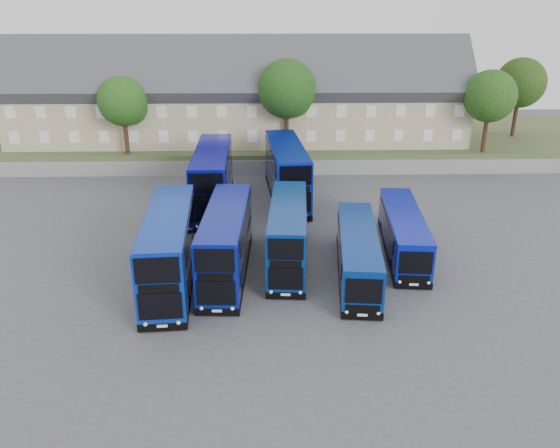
# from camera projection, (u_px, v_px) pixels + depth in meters

# --- Properties ---
(ground) EXTENTS (120.00, 120.00, 0.00)m
(ground) POSITION_uv_depth(u_px,v_px,m) (267.00, 291.00, 32.76)
(ground) COLOR #49494E
(ground) RESTS_ON ground
(retaining_wall) EXTENTS (70.00, 0.40, 1.50)m
(retaining_wall) POSITION_uv_depth(u_px,v_px,m) (267.00, 168.00, 54.73)
(retaining_wall) COLOR slate
(retaining_wall) RESTS_ON ground
(earth_bank) EXTENTS (80.00, 20.00, 2.00)m
(earth_bank) POSITION_uv_depth(u_px,v_px,m) (267.00, 142.00, 63.91)
(earth_bank) COLOR #4E5731
(earth_bank) RESTS_ON ground
(terrace_row) EXTENTS (48.00, 10.40, 11.20)m
(terrace_row) POSITION_uv_depth(u_px,v_px,m) (238.00, 99.00, 58.05)
(terrace_row) COLOR tan
(terrace_row) RESTS_ON earth_bank
(dd_front_left) EXTENTS (3.42, 11.45, 4.49)m
(dd_front_left) POSITION_uv_depth(u_px,v_px,m) (169.00, 250.00, 32.91)
(dd_front_left) COLOR #08299A
(dd_front_left) RESTS_ON ground
(dd_front_mid) EXTENTS (2.87, 10.80, 4.25)m
(dd_front_mid) POSITION_uv_depth(u_px,v_px,m) (226.00, 243.00, 34.12)
(dd_front_mid) COLOR #071488
(dd_front_mid) RESTS_ON ground
(dd_front_right) EXTENTS (2.96, 10.32, 4.05)m
(dd_front_right) POSITION_uv_depth(u_px,v_px,m) (288.00, 235.00, 35.59)
(dd_front_right) COLOR navy
(dd_front_right) RESTS_ON ground
(dd_rear_left) EXTENTS (3.03, 12.24, 4.84)m
(dd_rear_left) POSITION_uv_depth(u_px,v_px,m) (213.00, 179.00, 45.71)
(dd_rear_left) COLOR #070A91
(dd_rear_left) RESTS_ON ground
(dd_rear_right) EXTENTS (3.78, 12.25, 4.80)m
(dd_rear_right) POSITION_uv_depth(u_px,v_px,m) (286.00, 172.00, 47.58)
(dd_rear_right) COLOR #081AA2
(dd_rear_right) RESTS_ON ground
(coach_east_a) EXTENTS (3.34, 11.07, 2.98)m
(coach_east_a) POSITION_uv_depth(u_px,v_px,m) (358.00, 255.00, 34.03)
(coach_east_a) COLOR navy
(coach_east_a) RESTS_ON ground
(coach_east_b) EXTENTS (3.28, 10.95, 2.95)m
(coach_east_b) POSITION_uv_depth(u_px,v_px,m) (403.00, 234.00, 37.19)
(coach_east_b) COLOR #0916A7
(coach_east_b) RESTS_ON ground
(tree_west) EXTENTS (4.80, 4.80, 7.65)m
(tree_west) POSITION_uv_depth(u_px,v_px,m) (124.00, 103.00, 53.11)
(tree_west) COLOR #382314
(tree_west) RESTS_ON earth_bank
(tree_mid) EXTENTS (5.76, 5.76, 9.18)m
(tree_mid) POSITION_uv_depth(u_px,v_px,m) (288.00, 91.00, 53.52)
(tree_mid) COLOR #382314
(tree_mid) RESTS_ON earth_bank
(tree_east) EXTENTS (5.12, 5.12, 8.16)m
(tree_east) POSITION_uv_depth(u_px,v_px,m) (491.00, 98.00, 53.72)
(tree_east) COLOR #382314
(tree_east) RESTS_ON earth_bank
(tree_far) EXTENTS (5.44, 5.44, 8.67)m
(tree_far) POSITION_uv_depth(u_px,v_px,m) (521.00, 85.00, 60.20)
(tree_far) COLOR #382314
(tree_far) RESTS_ON earth_bank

